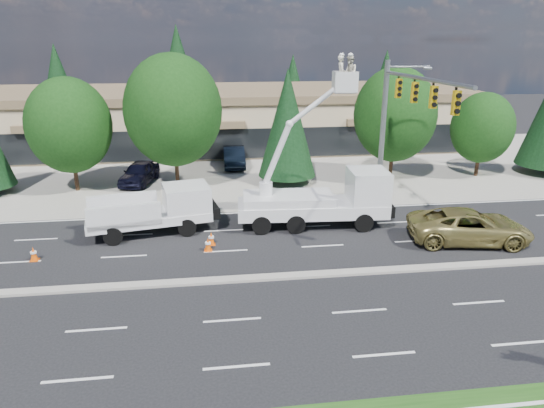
{
  "coord_description": "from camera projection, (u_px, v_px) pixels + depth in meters",
  "views": [
    {
      "loc": [
        -0.56,
        -19.29,
        10.13
      ],
      "look_at": [
        2.36,
        3.25,
        2.4
      ],
      "focal_mm": 32.0,
      "sensor_mm": 36.0,
      "label": 1
    }
  ],
  "objects": [
    {
      "name": "parked_car_west",
      "position": [
        139.0,
        173.0,
        35.78
      ],
      "size": [
        2.95,
        5.05,
        1.61
      ],
      "primitive_type": "imported",
      "rotation": [
        0.0,
        0.0,
        -0.23
      ],
      "color": "black",
      "rests_on": "ground"
    },
    {
      "name": "tree_front_f",
      "position": [
        395.0,
        115.0,
        35.53
      ],
      "size": [
        6.03,
        6.03,
        8.37
      ],
      "color": "#332114",
      "rests_on": "ground"
    },
    {
      "name": "tree_front_c",
      "position": [
        69.0,
        126.0,
        32.83
      ],
      "size": [
        5.67,
        5.67,
        7.86
      ],
      "color": "#332114",
      "rests_on": "ground"
    },
    {
      "name": "traffic_cone_c",
      "position": [
        208.0,
        244.0,
        24.4
      ],
      "size": [
        0.4,
        0.4,
        0.7
      ],
      "color": "#DA4D06",
      "rests_on": "ground"
    },
    {
      "name": "tree_front_e",
      "position": [
        287.0,
        123.0,
        34.7
      ],
      "size": [
        4.2,
        4.2,
        8.29
      ],
      "color": "#332114",
      "rests_on": "ground"
    },
    {
      "name": "tree_front_g",
      "position": [
        482.0,
        128.0,
        36.74
      ],
      "size": [
        4.65,
        4.65,
        6.46
      ],
      "color": "#332114",
      "rests_on": "ground"
    },
    {
      "name": "tree_back_a",
      "position": [
        58.0,
        83.0,
        56.99
      ],
      "size": [
        4.96,
        4.96,
        9.78
      ],
      "color": "#332114",
      "rests_on": "ground"
    },
    {
      "name": "minivan",
      "position": [
        470.0,
        226.0,
        25.34
      ],
      "size": [
        6.65,
        3.89,
        1.74
      ],
      "primitive_type": "imported",
      "rotation": [
        0.0,
        0.0,
        1.4
      ],
      "color": "#9A8C4A",
      "rests_on": "ground"
    },
    {
      "name": "tree_back_d",
      "position": [
        385.0,
        83.0,
        62.0
      ],
      "size": [
        4.54,
        4.54,
        8.95
      ],
      "color": "#332114",
      "rests_on": "ground"
    },
    {
      "name": "concrete_apron",
      "position": [
        218.0,
        168.0,
        40.22
      ],
      "size": [
        140.0,
        22.0,
        0.01
      ],
      "primitive_type": "cube",
      "color": "gray",
      "rests_on": "ground"
    },
    {
      "name": "bucket_truck",
      "position": [
        323.0,
        193.0,
        27.29
      ],
      "size": [
        8.54,
        3.14,
        9.48
      ],
      "rotation": [
        0.0,
        0.0,
        -0.06
      ],
      "color": "silver",
      "rests_on": "ground"
    },
    {
      "name": "utility_pickup",
      "position": [
        158.0,
        214.0,
        26.59
      ],
      "size": [
        6.91,
        3.64,
        2.52
      ],
      "rotation": [
        0.0,
        0.0,
        0.2
      ],
      "color": "silver",
      "rests_on": "ground"
    },
    {
      "name": "tree_front_d",
      "position": [
        173.0,
        111.0,
        33.39
      ],
      "size": [
        6.75,
        6.75,
        9.36
      ],
      "color": "#332114",
      "rests_on": "ground"
    },
    {
      "name": "tree_back_b",
      "position": [
        178.0,
        72.0,
        58.33
      ],
      "size": [
        6.03,
        6.03,
        11.89
      ],
      "color": "#332114",
      "rests_on": "ground"
    },
    {
      "name": "traffic_cone_a",
      "position": [
        34.0,
        254.0,
        23.33
      ],
      "size": [
        0.4,
        0.4,
        0.7
      ],
      "color": "#DA4D06",
      "rests_on": "ground"
    },
    {
      "name": "parked_car_east",
      "position": [
        234.0,
        157.0,
        40.53
      ],
      "size": [
        1.81,
        4.97,
        1.63
      ],
      "primitive_type": "imported",
      "rotation": [
        0.0,
        0.0,
        -0.02
      ],
      "color": "black",
      "rests_on": "ground"
    },
    {
      "name": "road_median",
      "position": [
        228.0,
        280.0,
        21.42
      ],
      "size": [
        120.0,
        0.55,
        0.12
      ],
      "primitive_type": "cube",
      "color": "gray",
      "rests_on": "ground"
    },
    {
      "name": "ground",
      "position": [
        229.0,
        281.0,
        21.44
      ],
      "size": [
        140.0,
        140.0,
        0.0
      ],
      "primitive_type": "plane",
      "color": "black",
      "rests_on": "ground"
    },
    {
      "name": "signal_mast",
      "position": [
        398.0,
        116.0,
        27.33
      ],
      "size": [
        2.76,
        10.16,
        9.0
      ],
      "color": "gray",
      "rests_on": "ground"
    },
    {
      "name": "traffic_cone_b",
      "position": [
        211.0,
        239.0,
        25.13
      ],
      "size": [
        0.4,
        0.4,
        0.7
      ],
      "color": "#DA4D06",
      "rests_on": "ground"
    },
    {
      "name": "tree_back_c",
      "position": [
        293.0,
        87.0,
        60.63
      ],
      "size": [
        4.29,
        4.29,
        8.45
      ],
      "color": "#332114",
      "rests_on": "ground"
    },
    {
      "name": "strip_mall",
      "position": [
        215.0,
        116.0,
        48.67
      ],
      "size": [
        50.4,
        15.4,
        5.5
      ],
      "color": "tan",
      "rests_on": "ground"
    }
  ]
}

